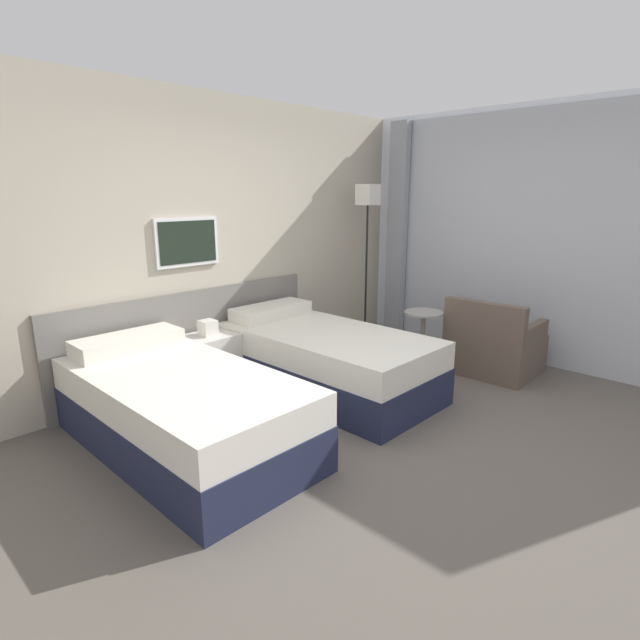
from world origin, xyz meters
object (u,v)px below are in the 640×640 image
at_px(floor_lamp, 367,215).
at_px(nightstand, 210,362).
at_px(side_table, 423,330).
at_px(bed_near_door, 182,409).
at_px(bed_near_window, 326,360).
at_px(armchair, 493,348).

bearing_deg(floor_lamp, nightstand, 176.99).
height_order(floor_lamp, side_table, floor_lamp).
distance_m(bed_near_door, nightstand, 1.08).
bearing_deg(nightstand, side_table, -30.61).
distance_m(bed_near_window, armchair, 1.79).
height_order(floor_lamp, armchair, floor_lamp).
bearing_deg(nightstand, floor_lamp, -3.01).
bearing_deg(bed_near_door, nightstand, 45.50).
distance_m(bed_near_door, bed_near_window, 1.52).
relative_size(bed_near_door, side_table, 3.31).
bearing_deg(bed_near_window, floor_lamp, 25.18).
height_order(bed_near_window, nightstand, bed_near_window).
bearing_deg(armchair, floor_lamp, 3.15).
height_order(bed_near_window, side_table, bed_near_window).
distance_m(nightstand, side_table, 2.18).
relative_size(bed_near_window, side_table, 3.31).
bearing_deg(bed_near_door, bed_near_window, 0.00).
height_order(bed_near_door, nightstand, bed_near_door).
xyz_separation_m(bed_near_window, nightstand, (-0.76, 0.77, -0.02)).
distance_m(bed_near_window, nightstand, 1.08).
relative_size(bed_near_door, bed_near_window, 1.00).
bearing_deg(bed_near_door, side_table, -7.27).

